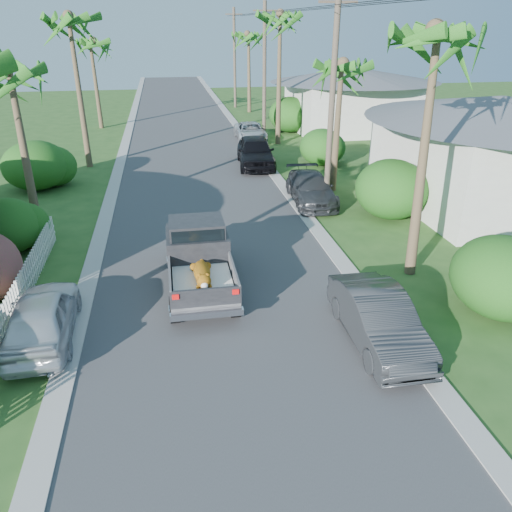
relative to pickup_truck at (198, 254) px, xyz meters
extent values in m
plane|color=#2B501E|center=(0.73, -6.37, -1.01)|extent=(120.00, 120.00, 0.00)
cube|color=#38383A|center=(0.73, 18.63, -1.00)|extent=(8.00, 100.00, 0.02)
cube|color=#A5A39E|center=(-3.57, 18.63, -0.98)|extent=(0.60, 100.00, 0.06)
cube|color=#A5A39E|center=(5.03, 18.63, -0.98)|extent=(0.60, 100.00, 0.06)
cylinder|color=black|center=(-0.85, -2.21, -0.63)|extent=(0.28, 0.76, 0.76)
cylinder|color=black|center=(0.85, -2.21, -0.63)|extent=(0.28, 0.76, 0.76)
cylinder|color=black|center=(-0.85, 1.04, -0.63)|extent=(0.28, 0.76, 0.76)
cylinder|color=black|center=(0.85, 1.04, -0.63)|extent=(0.28, 0.76, 0.76)
cube|color=slate|center=(0.00, -1.56, -0.39)|extent=(1.90, 2.40, 0.24)
cube|color=slate|center=(-0.92, -1.56, -0.01)|extent=(0.06, 2.40, 0.55)
cube|color=slate|center=(0.92, -1.56, -0.01)|extent=(0.06, 2.40, 0.55)
cube|color=black|center=(0.00, -2.73, -0.03)|extent=(1.92, 0.08, 0.52)
cube|color=silver|center=(0.00, -2.89, -0.46)|extent=(1.98, 0.18, 0.18)
cube|color=red|center=(-0.80, -2.78, 0.09)|extent=(0.18, 0.05, 0.14)
cube|color=red|center=(0.80, -2.78, 0.09)|extent=(0.18, 0.05, 0.14)
cube|color=black|center=(0.00, 0.29, 0.04)|extent=(1.94, 1.65, 1.10)
cube|color=black|center=(0.00, 0.29, 0.77)|extent=(1.70, 1.35, 0.55)
cube|color=black|center=(0.00, -0.38, 0.74)|extent=(1.60, 0.05, 0.45)
cube|color=black|center=(0.00, 1.54, -0.11)|extent=(1.94, 1.20, 0.80)
cube|color=white|center=(0.00, -1.56, -0.19)|extent=(1.70, 2.10, 0.16)
ellipsoid|color=orange|center=(0.00, -1.46, 0.11)|extent=(0.48, 1.25, 0.43)
sphere|color=orange|center=(0.00, -2.21, 0.19)|extent=(0.40, 0.40, 0.40)
ellipsoid|color=white|center=(0.00, -1.46, 0.01)|extent=(0.32, 0.86, 0.18)
imported|color=#2C2E31|center=(4.33, -4.17, -0.32)|extent=(1.49, 4.21, 1.39)
imported|color=#2F3134|center=(5.73, 7.09, -0.35)|extent=(2.08, 4.62, 1.31)
imported|color=black|center=(4.33, 13.94, -0.16)|extent=(2.45, 5.17, 1.71)
imported|color=silver|center=(5.22, 21.01, -0.40)|extent=(2.14, 4.44, 1.22)
imported|color=silver|center=(-4.27, -2.48, -0.33)|extent=(1.77, 4.07, 1.37)
cone|color=brown|center=(-6.07, 5.63, 2.09)|extent=(0.36, 0.61, 6.21)
cone|color=brown|center=(-5.27, 15.63, 2.99)|extent=(0.36, 0.36, 8.00)
cone|color=brown|center=(-5.77, 27.63, 2.24)|extent=(0.36, 0.75, 6.51)
cone|color=brown|center=(7.03, -0.37, 2.74)|extent=(0.36, 0.73, 7.51)
cone|color=brown|center=(7.33, 8.63, 1.99)|extent=(0.36, 0.54, 6.01)
cone|color=brown|center=(6.93, 19.63, 3.09)|extent=(0.36, 0.36, 8.20)
cone|color=brown|center=(7.23, 33.63, 2.39)|extent=(0.36, 0.63, 6.81)
ellipsoid|color=#194E16|center=(-6.67, 3.63, -0.01)|extent=(2.40, 2.64, 2.00)
ellipsoid|color=#194E16|center=(-7.27, 11.63, 0.19)|extent=(3.20, 3.52, 2.40)
ellipsoid|color=#194E16|center=(8.33, -3.37, 0.14)|extent=(2.80, 3.08, 2.30)
ellipsoid|color=#194E16|center=(8.53, 4.63, 0.24)|extent=(3.00, 3.30, 2.50)
ellipsoid|color=#194E16|center=(8.23, 13.63, 0.04)|extent=(2.60, 2.86, 2.10)
ellipsoid|color=#194E16|center=(8.73, 23.63, 0.29)|extent=(3.20, 3.52, 2.60)
cube|color=white|center=(-5.27, -0.87, -0.51)|extent=(0.10, 11.00, 1.00)
cube|color=silver|center=(13.73, 5.63, 0.89)|extent=(8.00, 9.00, 3.80)
cone|color=#595B60|center=(13.73, 5.63, 3.29)|extent=(6.48, 6.48, 1.00)
cube|color=silver|center=(13.73, 23.63, 0.79)|extent=(9.00, 8.00, 3.60)
cone|color=#595B60|center=(13.73, 23.63, 3.09)|extent=(6.48, 6.48, 1.00)
cylinder|color=brown|center=(6.33, 6.63, 3.49)|extent=(0.26, 0.26, 9.00)
cube|color=brown|center=(6.33, 6.63, 7.39)|extent=(1.60, 0.10, 0.10)
cylinder|color=brown|center=(6.33, 21.63, 3.49)|extent=(0.26, 0.26, 9.00)
cube|color=brown|center=(6.33, 21.63, 7.39)|extent=(1.60, 0.10, 0.10)
cylinder|color=brown|center=(6.33, 36.63, 3.49)|extent=(0.26, 0.26, 9.00)
cube|color=brown|center=(6.33, 36.63, 7.39)|extent=(1.60, 0.10, 0.10)
camera|label=1|loc=(-0.73, -14.41, 6.64)|focal=35.00mm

